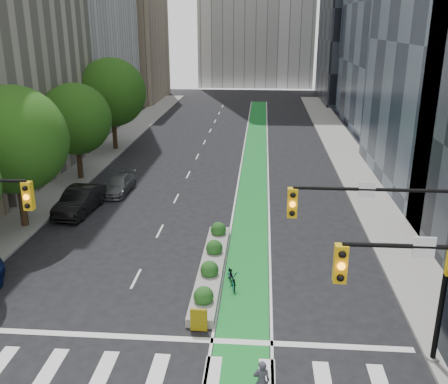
% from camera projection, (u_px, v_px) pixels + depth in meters
% --- Properties ---
extents(ground, '(160.00, 160.00, 0.00)m').
position_uv_depth(ground, '(162.00, 357.00, 19.04)').
color(ground, black).
rests_on(ground, ground).
extents(sidewalk_left, '(3.60, 90.00, 0.15)m').
position_uv_depth(sidewalk_left, '(84.00, 168.00, 43.47)').
color(sidewalk_left, gray).
rests_on(sidewalk_left, ground).
extents(sidewalk_right, '(3.60, 90.00, 0.15)m').
position_uv_depth(sidewalk_right, '(359.00, 174.00, 41.75)').
color(sidewalk_right, gray).
rests_on(sidewalk_right, ground).
extents(bike_lane_paint, '(2.20, 70.00, 0.01)m').
position_uv_depth(bike_lane_paint, '(255.00, 158.00, 47.13)').
color(bike_lane_paint, '#167B2A').
rests_on(bike_lane_paint, ground).
extents(building_tan_far, '(14.00, 16.00, 26.00)m').
position_uv_depth(building_tan_far, '(115.00, 16.00, 78.58)').
color(building_tan_far, tan).
rests_on(building_tan_far, ground).
extents(building_dark_end, '(14.00, 18.00, 28.00)m').
position_uv_depth(building_dark_end, '(371.00, 10.00, 77.23)').
color(building_dark_end, black).
rests_on(building_dark_end, ground).
extents(tree_mid, '(6.40, 6.40, 8.78)m').
position_uv_depth(tree_mid, '(14.00, 140.00, 29.37)').
color(tree_mid, black).
rests_on(tree_mid, ground).
extents(tree_midfar, '(5.60, 5.60, 7.76)m').
position_uv_depth(tree_midfar, '(75.00, 119.00, 39.01)').
color(tree_midfar, black).
rests_on(tree_midfar, ground).
extents(tree_far, '(6.60, 6.60, 9.00)m').
position_uv_depth(tree_far, '(112.00, 93.00, 48.20)').
color(tree_far, black).
rests_on(tree_far, ground).
extents(signal_right, '(5.82, 0.51, 7.20)m').
position_uv_depth(signal_right, '(406.00, 245.00, 17.30)').
color(signal_right, black).
rests_on(signal_right, ground).
extents(median_planter, '(1.20, 10.26, 1.10)m').
position_uv_depth(median_planter, '(212.00, 265.00, 25.47)').
color(median_planter, gray).
rests_on(median_planter, ground).
extents(bicycle, '(0.99, 1.83, 0.91)m').
position_uv_depth(bicycle, '(232.00, 276.00, 24.16)').
color(bicycle, gray).
rests_on(bicycle, ground).
extents(cyclist, '(0.61, 0.43, 1.58)m').
position_uv_depth(cyclist, '(261.00, 381.00, 16.62)').
color(cyclist, '#3B3742').
rests_on(cyclist, ground).
extents(parked_car_left_mid, '(2.22, 5.29, 1.70)m').
position_uv_depth(parked_car_left_mid, '(80.00, 200.00, 33.33)').
color(parked_car_left_mid, black).
rests_on(parked_car_left_mid, ground).
extents(parked_car_left_far, '(1.96, 4.46, 1.28)m').
position_uv_depth(parked_car_left_far, '(118.00, 184.00, 37.27)').
color(parked_car_left_far, '#4F5254').
rests_on(parked_car_left_far, ground).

